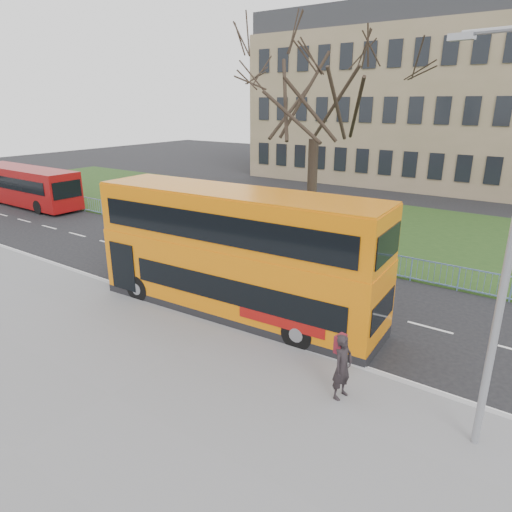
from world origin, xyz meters
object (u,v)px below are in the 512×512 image
(yellow_bus, at_px, (235,251))
(pedestrian, at_px, (342,367))
(red_bus, at_px, (25,185))
(street_lamp, at_px, (506,243))

(yellow_bus, relative_size, pedestrian, 6.10)
(pedestrian, bearing_deg, red_bus, 84.47)
(pedestrian, bearing_deg, street_lamp, -75.79)
(yellow_bus, height_order, pedestrian, yellow_bus)
(red_bus, height_order, pedestrian, red_bus)
(pedestrian, height_order, street_lamp, street_lamp)
(yellow_bus, height_order, red_bus, yellow_bus)
(street_lamp, bearing_deg, yellow_bus, 173.07)
(yellow_bus, relative_size, red_bus, 1.02)
(yellow_bus, relative_size, street_lamp, 1.27)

